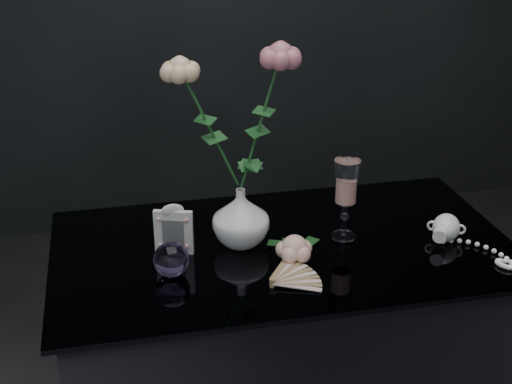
{
  "coord_description": "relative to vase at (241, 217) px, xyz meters",
  "views": [
    {
      "loc": [
        -0.37,
        -1.34,
        1.55
      ],
      "look_at": [
        -0.07,
        0.01,
        0.92
      ],
      "focal_mm": 50.0,
      "sensor_mm": 36.0,
      "label": 1
    }
  ],
  "objects": [
    {
      "name": "vase",
      "position": [
        0.0,
        0.0,
        0.0
      ],
      "size": [
        0.14,
        0.14,
        0.14
      ],
      "primitive_type": "imported",
      "rotation": [
        0.0,
        0.0,
        -0.07
      ],
      "color": "white",
      "rests_on": "table"
    },
    {
      "name": "loose_rose",
      "position": [
        0.1,
        -0.1,
        -0.04
      ],
      "size": [
        0.18,
        0.21,
        0.06
      ],
      "primitive_type": null,
      "rotation": [
        0.0,
        0.0,
        0.23
      ],
      "color": "#FFB8A4",
      "rests_on": "table"
    },
    {
      "name": "roses",
      "position": [
        -0.01,
        0.0,
        0.25
      ],
      "size": [
        0.28,
        0.1,
        0.38
      ],
      "color": "#E5B98D",
      "rests_on": "vase"
    },
    {
      "name": "pearl_jar",
      "position": [
        0.47,
        -0.08,
        -0.04
      ],
      "size": [
        0.3,
        0.31,
        0.07
      ],
      "primitive_type": null,
      "rotation": [
        0.0,
        0.0,
        -0.51
      ],
      "color": "white",
      "rests_on": "table"
    },
    {
      "name": "paper_fan",
      "position": [
        0.03,
        -0.2,
        -0.06
      ],
      "size": [
        0.21,
        0.17,
        0.02
      ],
      "primitive_type": null,
      "rotation": [
        0.0,
        0.0,
        0.03
      ],
      "color": "beige",
      "rests_on": "table"
    },
    {
      "name": "wine_glass",
      "position": [
        0.24,
        -0.02,
        0.03
      ],
      "size": [
        0.08,
        0.08,
        0.19
      ],
      "primitive_type": null,
      "rotation": [
        0.0,
        0.0,
        -0.4
      ],
      "color": "white",
      "rests_on": "table"
    },
    {
      "name": "picture_frame",
      "position": [
        -0.15,
        -0.01,
        -0.01
      ],
      "size": [
        0.11,
        0.09,
        0.12
      ],
      "primitive_type": null,
      "rotation": [
        0.0,
        0.0,
        -0.31
      ],
      "color": "silver",
      "rests_on": "table"
    },
    {
      "name": "paperweight",
      "position": [
        -0.17,
        -0.11,
        -0.03
      ],
      "size": [
        0.1,
        0.1,
        0.08
      ],
      "primitive_type": null,
      "rotation": [
        0.0,
        0.0,
        0.33
      ],
      "color": "#9274BD",
      "rests_on": "table"
    },
    {
      "name": "table",
      "position": [
        0.09,
        -0.03,
        -0.45
      ],
      "size": [
        1.05,
        0.58,
        0.76
      ],
      "color": "black",
      "rests_on": "ground"
    }
  ]
}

